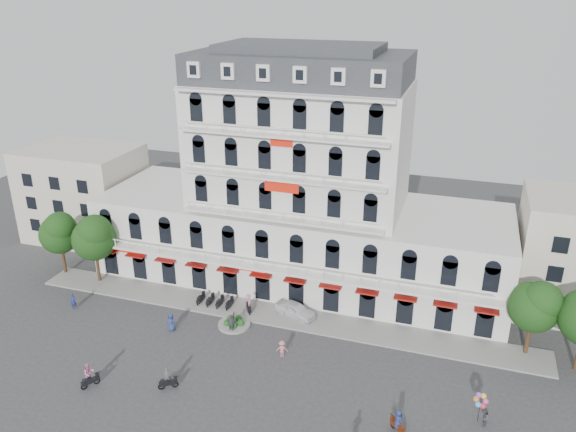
{
  "coord_description": "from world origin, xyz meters",
  "views": [
    {
      "loc": [
        16.66,
        -37.06,
        31.0
      ],
      "look_at": [
        1.27,
        10.0,
        10.67
      ],
      "focal_mm": 35.0,
      "sensor_mm": 36.0,
      "label": 1
    }
  ],
  "objects_px": {
    "rider_southwest": "(89,375)",
    "rider_center": "(248,303)",
    "rider_east": "(398,422)",
    "rider_west": "(168,379)",
    "parked_car": "(296,310)",
    "balloon_vendor": "(483,410)"
  },
  "relations": [
    {
      "from": "balloon_vendor",
      "to": "rider_east",
      "type": "bearing_deg",
      "value": -153.59
    },
    {
      "from": "parked_car",
      "to": "rider_southwest",
      "type": "height_order",
      "value": "rider_southwest"
    },
    {
      "from": "rider_southwest",
      "to": "rider_center",
      "type": "xyz_separation_m",
      "value": [
        8.26,
        14.82,
        -0.08
      ]
    },
    {
      "from": "parked_car",
      "to": "rider_center",
      "type": "relative_size",
      "value": 2.08
    },
    {
      "from": "parked_car",
      "to": "rider_center",
      "type": "xyz_separation_m",
      "value": [
        -4.8,
        -0.79,
        0.36
      ]
    },
    {
      "from": "balloon_vendor",
      "to": "parked_car",
      "type": "bearing_deg",
      "value": 150.98
    },
    {
      "from": "parked_car",
      "to": "rider_west",
      "type": "distance_m",
      "value": 15.37
    },
    {
      "from": "rider_southwest",
      "to": "rider_east",
      "type": "height_order",
      "value": "rider_southwest"
    },
    {
      "from": "rider_east",
      "to": "parked_car",
      "type": "bearing_deg",
      "value": -2.03
    },
    {
      "from": "rider_center",
      "to": "rider_east",
      "type": "bearing_deg",
      "value": 24.7
    },
    {
      "from": "parked_car",
      "to": "balloon_vendor",
      "type": "xyz_separation_m",
      "value": [
        17.98,
        -9.97,
        0.56
      ]
    },
    {
      "from": "rider_southwest",
      "to": "rider_east",
      "type": "xyz_separation_m",
      "value": [
        25.09,
        2.68,
        -0.17
      ]
    },
    {
      "from": "rider_southwest",
      "to": "balloon_vendor",
      "type": "distance_m",
      "value": 31.54
    },
    {
      "from": "parked_car",
      "to": "balloon_vendor",
      "type": "distance_m",
      "value": 20.56
    },
    {
      "from": "rider_west",
      "to": "rider_center",
      "type": "xyz_separation_m",
      "value": [
        1.97,
        13.01,
        0.22
      ]
    },
    {
      "from": "rider_west",
      "to": "rider_east",
      "type": "relative_size",
      "value": 0.98
    },
    {
      "from": "rider_southwest",
      "to": "balloon_vendor",
      "type": "height_order",
      "value": "balloon_vendor"
    },
    {
      "from": "rider_center",
      "to": "parked_car",
      "type": "bearing_deg",
      "value": 69.79
    },
    {
      "from": "parked_car",
      "to": "rider_west",
      "type": "bearing_deg",
      "value": 173.77
    },
    {
      "from": "rider_east",
      "to": "rider_center",
      "type": "height_order",
      "value": "rider_center"
    },
    {
      "from": "rider_southwest",
      "to": "rider_east",
      "type": "relative_size",
      "value": 1.11
    },
    {
      "from": "balloon_vendor",
      "to": "rider_southwest",
      "type": "bearing_deg",
      "value": -169.71
    }
  ]
}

